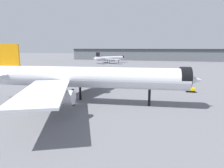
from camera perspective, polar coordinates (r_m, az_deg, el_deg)
name	(u,v)px	position (r m, az deg, el deg)	size (l,w,h in m)	color
ground	(71,104)	(54.32, -12.24, -5.89)	(900.00, 900.00, 0.00)	slate
airliner_near_gate	(84,78)	(53.16, -8.37, 1.92)	(61.78, 55.99, 16.53)	silver
airliner_far_taxiway	(110,58)	(194.97, -0.66, 7.73)	(29.45, 32.53, 11.04)	silver
terminal_building	(160,55)	(245.04, 14.32, 8.58)	(221.54, 30.10, 22.13)	slate
baggage_tug_wing	(190,89)	(72.33, 22.42, -1.51)	(3.24, 1.95, 1.85)	black
traffic_cone_wingtip	(51,82)	(89.03, -17.77, 0.54)	(0.47, 0.47, 0.58)	#F2600C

